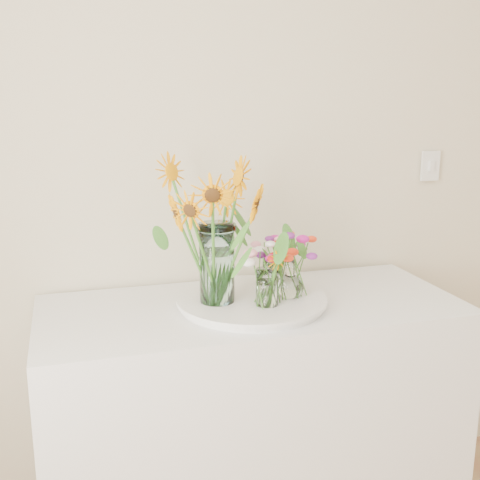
{
  "coord_description": "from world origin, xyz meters",
  "views": [
    {
      "loc": [
        -1.03,
        0.12,
        1.58
      ],
      "look_at": [
        -0.5,
        1.89,
        1.13
      ],
      "focal_mm": 45.0,
      "sensor_mm": 36.0,
      "label": 1
    }
  ],
  "objects_px": {
    "small_vase_c": "(273,273)",
    "small_vase_a": "(267,288)",
    "mason_jar": "(217,264)",
    "counter": "(252,425)",
    "small_vase_b": "(290,279)",
    "tray": "(252,302)"
  },
  "relations": [
    {
      "from": "mason_jar",
      "to": "small_vase_c",
      "type": "bearing_deg",
      "value": 18.21
    },
    {
      "from": "mason_jar",
      "to": "small_vase_b",
      "type": "distance_m",
      "value": 0.25
    },
    {
      "from": "small_vase_a",
      "to": "small_vase_b",
      "type": "bearing_deg",
      "value": 29.61
    },
    {
      "from": "counter",
      "to": "small_vase_a",
      "type": "height_order",
      "value": "small_vase_a"
    },
    {
      "from": "small_vase_b",
      "to": "small_vase_a",
      "type": "bearing_deg",
      "value": -150.39
    },
    {
      "from": "counter",
      "to": "small_vase_b",
      "type": "height_order",
      "value": "small_vase_b"
    },
    {
      "from": "small_vase_c",
      "to": "small_vase_a",
      "type": "bearing_deg",
      "value": -115.67
    },
    {
      "from": "counter",
      "to": "small_vase_b",
      "type": "distance_m",
      "value": 0.56
    },
    {
      "from": "tray",
      "to": "small_vase_c",
      "type": "bearing_deg",
      "value": 34.65
    },
    {
      "from": "small_vase_b",
      "to": "small_vase_c",
      "type": "xyz_separation_m",
      "value": [
        -0.03,
        0.09,
        -0.0
      ]
    },
    {
      "from": "tray",
      "to": "small_vase_c",
      "type": "distance_m",
      "value": 0.14
    },
    {
      "from": "tray",
      "to": "counter",
      "type": "bearing_deg",
      "value": 66.55
    },
    {
      "from": "small_vase_c",
      "to": "tray",
      "type": "bearing_deg",
      "value": -145.35
    },
    {
      "from": "small_vase_c",
      "to": "counter",
      "type": "bearing_deg",
      "value": -151.44
    },
    {
      "from": "small_vase_a",
      "to": "counter",
      "type": "bearing_deg",
      "value": 99.5
    },
    {
      "from": "mason_jar",
      "to": "small_vase_a",
      "type": "distance_m",
      "value": 0.18
    },
    {
      "from": "counter",
      "to": "small_vase_b",
      "type": "relative_size",
      "value": 10.64
    },
    {
      "from": "mason_jar",
      "to": "small_vase_a",
      "type": "height_order",
      "value": "mason_jar"
    },
    {
      "from": "small_vase_a",
      "to": "small_vase_c",
      "type": "relative_size",
      "value": 1.0
    },
    {
      "from": "small_vase_c",
      "to": "small_vase_b",
      "type": "bearing_deg",
      "value": -72.67
    },
    {
      "from": "counter",
      "to": "mason_jar",
      "type": "relative_size",
      "value": 5.33
    },
    {
      "from": "tray",
      "to": "small_vase_a",
      "type": "bearing_deg",
      "value": -73.14
    }
  ]
}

